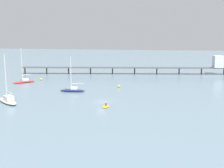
% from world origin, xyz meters
% --- Properties ---
extents(ground_plane, '(400.00, 400.00, 0.00)m').
position_xyz_m(ground_plane, '(0.00, 0.00, 0.00)').
color(ground_plane, slate).
extents(pier, '(81.44, 13.13, 7.52)m').
position_xyz_m(pier, '(15.65, 49.43, 3.67)').
color(pier, '#4C4C51').
rests_on(pier, ground_plane).
extents(sailboat_navy, '(7.28, 1.99, 10.05)m').
position_xyz_m(sailboat_navy, '(-10.46, 10.69, 0.67)').
color(sailboat_navy, navy).
rests_on(sailboat_navy, ground_plane).
extents(sailboat_cream, '(8.24, 7.80, 11.81)m').
position_xyz_m(sailboat_cream, '(-22.27, -4.65, 0.76)').
color(sailboat_cream, beige).
rests_on(sailboat_cream, ground_plane).
extents(sailboat_red, '(6.71, 6.35, 11.68)m').
position_xyz_m(sailboat_red, '(-30.82, 22.71, 0.70)').
color(sailboat_red, red).
rests_on(sailboat_red, ground_plane).
extents(dinghy_yellow, '(1.50, 2.83, 1.14)m').
position_xyz_m(dinghy_yellow, '(1.87, -4.98, 0.21)').
color(dinghy_yellow, yellow).
rests_on(dinghy_yellow, ground_plane).
extents(mooring_buoy_mid, '(0.74, 0.74, 0.74)m').
position_xyz_m(mooring_buoy_mid, '(-27.09, 28.39, 0.37)').
color(mooring_buoy_mid, yellow).
rests_on(mooring_buoy_mid, ground_plane).
extents(mooring_buoy_inner, '(0.83, 0.83, 0.83)m').
position_xyz_m(mooring_buoy_inner, '(1.75, 19.21, 0.42)').
color(mooring_buoy_inner, yellow).
rests_on(mooring_buoy_inner, ground_plane).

